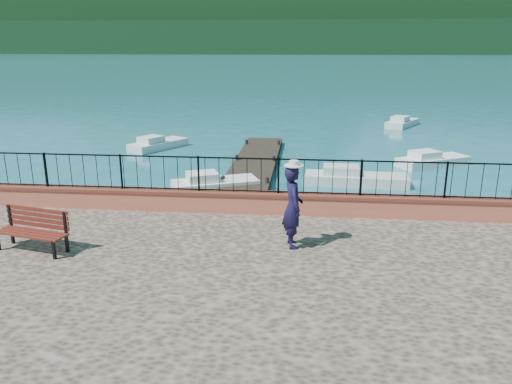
% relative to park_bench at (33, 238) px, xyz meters
% --- Properties ---
extents(ground, '(2000.00, 2000.00, 0.00)m').
position_rel_park_bench_xyz_m(ground, '(5.65, -0.56, -1.49)').
color(ground, '#19596B').
rests_on(ground, ground).
extents(parapet, '(28.00, 0.46, 0.58)m').
position_rel_park_bench_xyz_m(parapet, '(5.65, 3.14, 0.00)').
color(parapet, '#BD5F44').
rests_on(parapet, promenade).
extents(railing, '(27.00, 0.05, 0.95)m').
position_rel_park_bench_xyz_m(railing, '(5.65, 3.14, 0.77)').
color(railing, black).
rests_on(railing, parapet).
extents(dock, '(2.00, 16.00, 0.30)m').
position_rel_park_bench_xyz_m(dock, '(3.65, 11.44, -1.34)').
color(dock, '#2D231C').
rests_on(dock, ground).
extents(far_forest, '(900.00, 60.00, 18.00)m').
position_rel_park_bench_xyz_m(far_forest, '(5.65, 299.44, 7.51)').
color(far_forest, black).
rests_on(far_forest, ground).
extents(foothills, '(900.00, 120.00, 44.00)m').
position_rel_park_bench_xyz_m(foothills, '(5.65, 359.44, 20.51)').
color(foothills, black).
rests_on(foothills, ground).
extents(park_bench, '(1.78, 0.93, 0.95)m').
position_rel_park_bench_xyz_m(park_bench, '(0.00, 0.00, 0.00)').
color(park_bench, black).
rests_on(park_bench, promenade).
extents(person, '(0.61, 0.78, 1.91)m').
position_rel_park_bench_xyz_m(person, '(5.81, 0.84, 0.67)').
color(person, black).
rests_on(person, promenade).
extents(hat, '(0.44, 0.44, 0.12)m').
position_rel_park_bench_xyz_m(hat, '(5.81, 0.84, 1.68)').
color(hat, silver).
rests_on(hat, person).
extents(boat_0, '(3.65, 2.54, 0.80)m').
position_rel_park_bench_xyz_m(boat_0, '(2.46, 9.21, -1.09)').
color(boat_0, silver).
rests_on(boat_0, ground).
extents(boat_1, '(4.32, 1.52, 0.80)m').
position_rel_park_bench_xyz_m(boat_1, '(8.21, 10.70, -1.09)').
color(boat_1, silver).
rests_on(boat_1, ground).
extents(boat_2, '(3.78, 2.89, 0.80)m').
position_rel_park_bench_xyz_m(boat_2, '(12.23, 14.47, -1.09)').
color(boat_2, white).
rests_on(boat_2, ground).
extents(boat_3, '(2.93, 3.65, 0.80)m').
position_rel_park_bench_xyz_m(boat_3, '(-2.23, 17.14, -1.09)').
color(boat_3, silver).
rests_on(boat_3, ground).
extents(boat_5, '(2.88, 3.65, 0.80)m').
position_rel_park_bench_xyz_m(boat_5, '(12.93, 26.74, -1.09)').
color(boat_5, silver).
rests_on(boat_5, ground).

